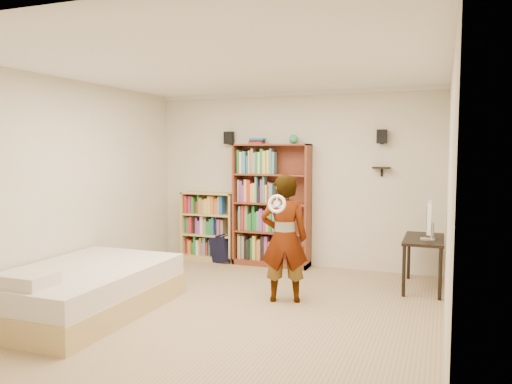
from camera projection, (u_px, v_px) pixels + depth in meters
ground at (229, 312)px, 5.57m from camera, size 4.50×5.00×0.01m
room_shell at (229, 154)px, 5.42m from camera, size 4.52×5.02×2.71m
crown_molding at (228, 69)px, 5.34m from camera, size 4.50×5.00×0.06m
speaker_left at (229, 138)px, 8.00m from camera, size 0.14×0.12×0.20m
speaker_right at (382, 136)px, 7.16m from camera, size 0.14×0.12×0.20m
wall_shelf at (381, 168)px, 7.21m from camera, size 0.25×0.16×0.02m
tall_bookshelf at (272, 205)px, 7.76m from camera, size 1.20×0.35×1.90m
low_bookshelf at (209, 226)px, 8.18m from camera, size 0.89×0.33×1.12m
computer_desk at (423, 263)px, 6.49m from camera, size 0.49×0.98×0.67m
imac at (428, 221)px, 6.31m from camera, size 0.16×0.49×0.48m
daybed at (83, 284)px, 5.55m from camera, size 1.40×2.15×0.63m
person at (284, 238)px, 5.93m from camera, size 0.64×0.52×1.53m
wii_wheel at (277, 204)px, 5.62m from camera, size 0.21×0.08×0.22m
navy_bag at (221, 249)px, 8.02m from camera, size 0.35×0.26×0.44m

